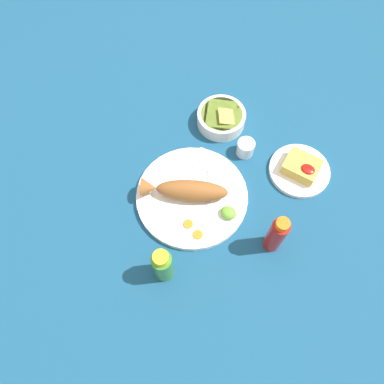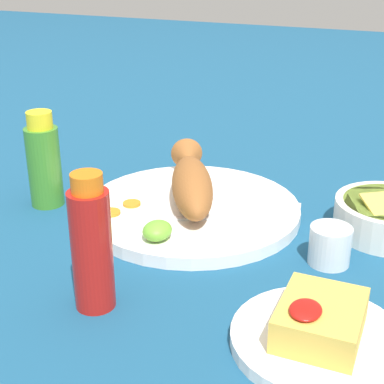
{
  "view_description": "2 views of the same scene",
  "coord_description": "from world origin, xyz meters",
  "px_view_note": "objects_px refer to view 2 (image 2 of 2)",
  "views": [
    {
      "loc": [
        0.23,
        -0.39,
        0.98
      ],
      "look_at": [
        0.0,
        0.0,
        0.04
      ],
      "focal_mm": 35.0,
      "sensor_mm": 36.0,
      "label": 1
    },
    {
      "loc": [
        0.73,
        0.31,
        0.38
      ],
      "look_at": [
        0.0,
        0.0,
        0.04
      ],
      "focal_mm": 55.0,
      "sensor_mm": 36.0,
      "label": 2
    }
  ],
  "objects_px": {
    "hot_sauce_bottle_red": "(92,246)",
    "side_plate_fries": "(318,340)",
    "main_plate": "(192,210)",
    "fork_near": "(247,202)",
    "fork_far": "(243,215)",
    "hot_sauce_bottle_green": "(44,162)",
    "salt_cup": "(330,248)",
    "fried_fish": "(191,182)"
  },
  "relations": [
    {
      "from": "hot_sauce_bottle_red",
      "to": "side_plate_fries",
      "type": "height_order",
      "value": "hot_sauce_bottle_red"
    },
    {
      "from": "main_plate",
      "to": "fork_near",
      "type": "distance_m",
      "value": 0.08
    },
    {
      "from": "main_plate",
      "to": "fork_far",
      "type": "bearing_deg",
      "value": 83.18
    },
    {
      "from": "fork_far",
      "to": "side_plate_fries",
      "type": "bearing_deg",
      "value": -84.16
    },
    {
      "from": "main_plate",
      "to": "fork_far",
      "type": "relative_size",
      "value": 1.89
    },
    {
      "from": "main_plate",
      "to": "hot_sauce_bottle_green",
      "type": "bearing_deg",
      "value": -77.77
    },
    {
      "from": "fork_far",
      "to": "hot_sauce_bottle_green",
      "type": "relative_size",
      "value": 1.14
    },
    {
      "from": "side_plate_fries",
      "to": "salt_cup",
      "type": "bearing_deg",
      "value": -172.58
    },
    {
      "from": "fried_fish",
      "to": "hot_sauce_bottle_red",
      "type": "bearing_deg",
      "value": -26.93
    },
    {
      "from": "salt_cup",
      "to": "hot_sauce_bottle_green",
      "type": "bearing_deg",
      "value": -91.54
    },
    {
      "from": "main_plate",
      "to": "fried_fish",
      "type": "distance_m",
      "value": 0.04
    },
    {
      "from": "hot_sauce_bottle_red",
      "to": "fork_near",
      "type": "bearing_deg",
      "value": 164.09
    },
    {
      "from": "main_plate",
      "to": "fork_near",
      "type": "xyz_separation_m",
      "value": [
        -0.04,
        0.07,
        0.01
      ]
    },
    {
      "from": "fork_near",
      "to": "hot_sauce_bottle_green",
      "type": "height_order",
      "value": "hot_sauce_bottle_green"
    },
    {
      "from": "fried_fish",
      "to": "main_plate",
      "type": "bearing_deg",
      "value": 0.0
    },
    {
      "from": "main_plate",
      "to": "hot_sauce_bottle_green",
      "type": "height_order",
      "value": "hot_sauce_bottle_green"
    },
    {
      "from": "main_plate",
      "to": "fork_near",
      "type": "relative_size",
      "value": 1.73
    },
    {
      "from": "fork_far",
      "to": "hot_sauce_bottle_red",
      "type": "relative_size",
      "value": 1.06
    },
    {
      "from": "main_plate",
      "to": "salt_cup",
      "type": "height_order",
      "value": "salt_cup"
    },
    {
      "from": "main_plate",
      "to": "fried_fish",
      "type": "bearing_deg",
      "value": -153.49
    },
    {
      "from": "main_plate",
      "to": "hot_sauce_bottle_red",
      "type": "height_order",
      "value": "hot_sauce_bottle_red"
    },
    {
      "from": "main_plate",
      "to": "side_plate_fries",
      "type": "distance_m",
      "value": 0.33
    },
    {
      "from": "main_plate",
      "to": "salt_cup",
      "type": "xyz_separation_m",
      "value": [
        0.06,
        0.21,
        0.01
      ]
    },
    {
      "from": "main_plate",
      "to": "side_plate_fries",
      "type": "relative_size",
      "value": 1.78
    },
    {
      "from": "fried_fish",
      "to": "side_plate_fries",
      "type": "bearing_deg",
      "value": 18.22
    },
    {
      "from": "fork_far",
      "to": "side_plate_fries",
      "type": "xyz_separation_m",
      "value": [
        0.22,
        0.15,
        -0.01
      ]
    },
    {
      "from": "main_plate",
      "to": "fork_far",
      "type": "distance_m",
      "value": 0.08
    },
    {
      "from": "fork_near",
      "to": "salt_cup",
      "type": "relative_size",
      "value": 3.49
    },
    {
      "from": "fork_near",
      "to": "salt_cup",
      "type": "bearing_deg",
      "value": -45.3
    },
    {
      "from": "hot_sauce_bottle_green",
      "to": "side_plate_fries",
      "type": "height_order",
      "value": "hot_sauce_bottle_green"
    },
    {
      "from": "salt_cup",
      "to": "side_plate_fries",
      "type": "xyz_separation_m",
      "value": [
        0.17,
        0.02,
        -0.01
      ]
    },
    {
      "from": "fried_fish",
      "to": "hot_sauce_bottle_green",
      "type": "xyz_separation_m",
      "value": [
        0.06,
        -0.21,
        0.02
      ]
    },
    {
      "from": "fork_near",
      "to": "hot_sauce_bottle_red",
      "type": "relative_size",
      "value": 1.16
    },
    {
      "from": "hot_sauce_bottle_red",
      "to": "main_plate",
      "type": "bearing_deg",
      "value": 177.75
    },
    {
      "from": "fried_fish",
      "to": "hot_sauce_bottle_red",
      "type": "xyz_separation_m",
      "value": [
        0.27,
        -0.0,
        0.03
      ]
    },
    {
      "from": "main_plate",
      "to": "hot_sauce_bottle_red",
      "type": "xyz_separation_m",
      "value": [
        0.25,
        -0.01,
        0.07
      ]
    },
    {
      "from": "salt_cup",
      "to": "side_plate_fries",
      "type": "height_order",
      "value": "salt_cup"
    },
    {
      "from": "fried_fish",
      "to": "hot_sauce_bottle_green",
      "type": "relative_size",
      "value": 1.64
    },
    {
      "from": "hot_sauce_bottle_green",
      "to": "salt_cup",
      "type": "distance_m",
      "value": 0.44
    },
    {
      "from": "fork_near",
      "to": "fried_fish",
      "type": "bearing_deg",
      "value": -177.08
    },
    {
      "from": "fried_fish",
      "to": "salt_cup",
      "type": "bearing_deg",
      "value": 44.58
    },
    {
      "from": "hot_sauce_bottle_red",
      "to": "salt_cup",
      "type": "xyz_separation_m",
      "value": [
        -0.2,
        0.22,
        -0.05
      ]
    }
  ]
}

